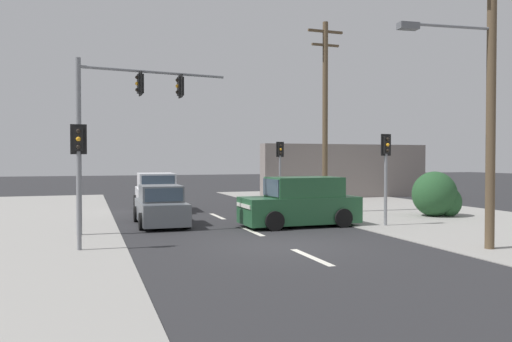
{
  "coord_description": "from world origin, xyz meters",
  "views": [
    {
      "loc": [
        -5.57,
        -13.9,
        2.57
      ],
      "look_at": [
        0.49,
        4.0,
        2.14
      ],
      "focal_mm": 35.0,
      "sensor_mm": 36.0,
      "label": 1
    }
  ],
  "objects_px": {
    "utility_pole_midground_right": "(325,113)",
    "pedestal_signal_far_median": "(280,162)",
    "utility_pole_foreground_right": "(487,84)",
    "pedestal_signal_left_kerb": "(79,165)",
    "pedestal_signal_right_kerb": "(386,164)",
    "traffic_signal_mast": "(118,114)",
    "suv_receding_far": "(156,193)",
    "sedan_oncoming_near": "(161,207)",
    "suv_oncoming_mid": "(301,203)"
  },
  "relations": [
    {
      "from": "pedestal_signal_right_kerb",
      "to": "sedan_oncoming_near",
      "type": "distance_m",
      "value": 8.95
    },
    {
      "from": "utility_pole_foreground_right",
      "to": "traffic_signal_mast",
      "type": "bearing_deg",
      "value": 145.61
    },
    {
      "from": "pedestal_signal_left_kerb",
      "to": "sedan_oncoming_near",
      "type": "distance_m",
      "value": 5.98
    },
    {
      "from": "pedestal_signal_left_kerb",
      "to": "pedestal_signal_far_median",
      "type": "relative_size",
      "value": 1.0
    },
    {
      "from": "pedestal_signal_right_kerb",
      "to": "suv_receding_far",
      "type": "xyz_separation_m",
      "value": [
        -7.68,
        8.68,
        -1.53
      ]
    },
    {
      "from": "pedestal_signal_left_kerb",
      "to": "pedestal_signal_far_median",
      "type": "distance_m",
      "value": 15.03
    },
    {
      "from": "utility_pole_foreground_right",
      "to": "pedestal_signal_far_median",
      "type": "bearing_deg",
      "value": 92.42
    },
    {
      "from": "utility_pole_midground_right",
      "to": "traffic_signal_mast",
      "type": "relative_size",
      "value": 1.53
    },
    {
      "from": "utility_pole_foreground_right",
      "to": "pedestal_signal_left_kerb",
      "type": "height_order",
      "value": "utility_pole_foreground_right"
    },
    {
      "from": "traffic_signal_mast",
      "to": "pedestal_signal_far_median",
      "type": "relative_size",
      "value": 1.69
    },
    {
      "from": "utility_pole_midground_right",
      "to": "suv_oncoming_mid",
      "type": "bearing_deg",
      "value": -127.23
    },
    {
      "from": "utility_pole_midground_right",
      "to": "suv_oncoming_mid",
      "type": "xyz_separation_m",
      "value": [
        -3.04,
        -4.01,
        -3.94
      ]
    },
    {
      "from": "pedestal_signal_right_kerb",
      "to": "traffic_signal_mast",
      "type": "bearing_deg",
      "value": 172.28
    },
    {
      "from": "pedestal_signal_far_median",
      "to": "utility_pole_foreground_right",
      "type": "bearing_deg",
      "value": -87.58
    },
    {
      "from": "utility_pole_foreground_right",
      "to": "utility_pole_midground_right",
      "type": "height_order",
      "value": "utility_pole_midground_right"
    },
    {
      "from": "utility_pole_midground_right",
      "to": "traffic_signal_mast",
      "type": "height_order",
      "value": "utility_pole_midground_right"
    },
    {
      "from": "sedan_oncoming_near",
      "to": "suv_oncoming_mid",
      "type": "bearing_deg",
      "value": -22.26
    },
    {
      "from": "pedestal_signal_far_median",
      "to": "pedestal_signal_left_kerb",
      "type": "bearing_deg",
      "value": -133.53
    },
    {
      "from": "pedestal_signal_right_kerb",
      "to": "pedestal_signal_far_median",
      "type": "height_order",
      "value": "same"
    },
    {
      "from": "pedestal_signal_left_kerb",
      "to": "sedan_oncoming_near",
      "type": "xyz_separation_m",
      "value": [
        2.95,
        4.91,
        -1.71
      ]
    },
    {
      "from": "pedestal_signal_right_kerb",
      "to": "suv_receding_far",
      "type": "distance_m",
      "value": 11.69
    },
    {
      "from": "traffic_signal_mast",
      "to": "utility_pole_midground_right",
      "type": "bearing_deg",
      "value": 20.64
    },
    {
      "from": "utility_pole_foreground_right",
      "to": "suv_oncoming_mid",
      "type": "height_order",
      "value": "utility_pole_foreground_right"
    },
    {
      "from": "pedestal_signal_far_median",
      "to": "pedestal_signal_right_kerb",
      "type": "bearing_deg",
      "value": -84.92
    },
    {
      "from": "traffic_signal_mast",
      "to": "pedestal_signal_right_kerb",
      "type": "height_order",
      "value": "traffic_signal_mast"
    },
    {
      "from": "pedestal_signal_right_kerb",
      "to": "pedestal_signal_far_median",
      "type": "distance_m",
      "value": 9.14
    },
    {
      "from": "utility_pole_midground_right",
      "to": "suv_receding_far",
      "type": "bearing_deg",
      "value": 154.46
    },
    {
      "from": "suv_oncoming_mid",
      "to": "utility_pole_foreground_right",
      "type": "bearing_deg",
      "value": -65.26
    },
    {
      "from": "pedestal_signal_left_kerb",
      "to": "pedestal_signal_far_median",
      "type": "xyz_separation_m",
      "value": [
        10.35,
        10.9,
        0.0
      ]
    },
    {
      "from": "pedestal_signal_right_kerb",
      "to": "suv_oncoming_mid",
      "type": "bearing_deg",
      "value": 161.54
    },
    {
      "from": "sedan_oncoming_near",
      "to": "suv_receding_far",
      "type": "distance_m",
      "value": 5.59
    },
    {
      "from": "pedestal_signal_left_kerb",
      "to": "utility_pole_midground_right",
      "type": "bearing_deg",
      "value": 31.69
    },
    {
      "from": "traffic_signal_mast",
      "to": "suv_receding_far",
      "type": "relative_size",
      "value": 1.3
    },
    {
      "from": "pedestal_signal_left_kerb",
      "to": "suv_receding_far",
      "type": "bearing_deg",
      "value": 71.62
    },
    {
      "from": "utility_pole_foreground_right",
      "to": "pedestal_signal_right_kerb",
      "type": "bearing_deg",
      "value": 87.83
    },
    {
      "from": "utility_pole_midground_right",
      "to": "pedestal_signal_left_kerb",
      "type": "distance_m",
      "value": 13.24
    },
    {
      "from": "suv_receding_far",
      "to": "pedestal_signal_left_kerb",
      "type": "bearing_deg",
      "value": -108.38
    },
    {
      "from": "pedestal_signal_right_kerb",
      "to": "suv_receding_far",
      "type": "height_order",
      "value": "pedestal_signal_right_kerb"
    },
    {
      "from": "utility_pole_foreground_right",
      "to": "traffic_signal_mast",
      "type": "distance_m",
      "value": 11.79
    },
    {
      "from": "utility_pole_midground_right",
      "to": "pedestal_signal_far_median",
      "type": "relative_size",
      "value": 2.57
    },
    {
      "from": "sedan_oncoming_near",
      "to": "pedestal_signal_right_kerb",
      "type": "bearing_deg",
      "value": -20.83
    },
    {
      "from": "sedan_oncoming_near",
      "to": "pedestal_signal_left_kerb",
      "type": "bearing_deg",
      "value": -121.01
    },
    {
      "from": "pedestal_signal_far_median",
      "to": "suv_receding_far",
      "type": "height_order",
      "value": "pedestal_signal_far_median"
    },
    {
      "from": "traffic_signal_mast",
      "to": "sedan_oncoming_near",
      "type": "relative_size",
      "value": 1.41
    },
    {
      "from": "suv_receding_far",
      "to": "sedan_oncoming_near",
      "type": "bearing_deg",
      "value": -95.4
    },
    {
      "from": "utility_pole_foreground_right",
      "to": "sedan_oncoming_near",
      "type": "xyz_separation_m",
      "value": [
        -8.01,
        8.43,
        -4.01
      ]
    },
    {
      "from": "pedestal_signal_left_kerb",
      "to": "suv_oncoming_mid",
      "type": "bearing_deg",
      "value": 19.43
    },
    {
      "from": "utility_pole_midground_right",
      "to": "pedestal_signal_right_kerb",
      "type": "bearing_deg",
      "value": -89.07
    },
    {
      "from": "pedestal_signal_left_kerb",
      "to": "utility_pole_foreground_right",
      "type": "bearing_deg",
      "value": -17.77
    },
    {
      "from": "suv_receding_far",
      "to": "traffic_signal_mast",
      "type": "bearing_deg",
      "value": -106.94
    }
  ]
}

